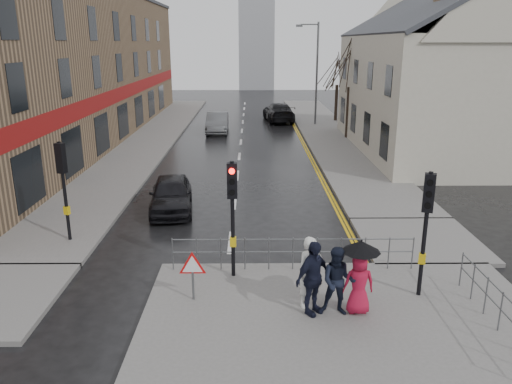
{
  "coord_description": "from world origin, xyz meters",
  "views": [
    {
      "loc": [
        0.73,
        -12.96,
        6.63
      ],
      "look_at": [
        0.89,
        3.58,
        1.64
      ],
      "focal_mm": 35.0,
      "sensor_mm": 36.0,
      "label": 1
    }
  ],
  "objects_px": {
    "pedestrian_a": "(311,273)",
    "pedestrian_with_umbrella": "(359,273)",
    "pedestrian_d": "(313,278)",
    "pedestrian_b": "(338,281)",
    "car_mid": "(217,123)",
    "car_parked": "(171,194)"
  },
  "relations": [
    {
      "from": "pedestrian_a",
      "to": "pedestrian_d",
      "type": "distance_m",
      "value": 0.34
    },
    {
      "from": "car_mid",
      "to": "pedestrian_a",
      "type": "bearing_deg",
      "value": -81.93
    },
    {
      "from": "pedestrian_a",
      "to": "pedestrian_b",
      "type": "relative_size",
      "value": 1.07
    },
    {
      "from": "pedestrian_with_umbrella",
      "to": "pedestrian_b",
      "type": "bearing_deg",
      "value": -173.05
    },
    {
      "from": "car_mid",
      "to": "car_parked",
      "type": "bearing_deg",
      "value": -92.82
    },
    {
      "from": "car_parked",
      "to": "car_mid",
      "type": "bearing_deg",
      "value": 81.23
    },
    {
      "from": "pedestrian_b",
      "to": "pedestrian_a",
      "type": "bearing_deg",
      "value": 159.71
    },
    {
      "from": "pedestrian_with_umbrella",
      "to": "pedestrian_d",
      "type": "xyz_separation_m",
      "value": [
        -1.14,
        -0.03,
        -0.13
      ]
    },
    {
      "from": "pedestrian_a",
      "to": "pedestrian_with_umbrella",
      "type": "distance_m",
      "value": 1.2
    },
    {
      "from": "pedestrian_a",
      "to": "car_parked",
      "type": "bearing_deg",
      "value": 105.54
    },
    {
      "from": "pedestrian_with_umbrella",
      "to": "pedestrian_d",
      "type": "relative_size",
      "value": 1.01
    },
    {
      "from": "pedestrian_a",
      "to": "pedestrian_with_umbrella",
      "type": "height_order",
      "value": "pedestrian_with_umbrella"
    },
    {
      "from": "pedestrian_with_umbrella",
      "to": "car_mid",
      "type": "distance_m",
      "value": 27.23
    },
    {
      "from": "pedestrian_with_umbrella",
      "to": "car_parked",
      "type": "distance_m",
      "value": 10.22
    },
    {
      "from": "pedestrian_a",
      "to": "pedestrian_with_umbrella",
      "type": "relative_size",
      "value": 0.97
    },
    {
      "from": "pedestrian_d",
      "to": "pedestrian_b",
      "type": "bearing_deg",
      "value": -43.96
    },
    {
      "from": "pedestrian_b",
      "to": "car_mid",
      "type": "distance_m",
      "value": 27.2
    },
    {
      "from": "pedestrian_with_umbrella",
      "to": "car_parked",
      "type": "xyz_separation_m",
      "value": [
        -5.91,
        8.33,
        -0.52
      ]
    },
    {
      "from": "pedestrian_with_umbrella",
      "to": "car_parked",
      "type": "bearing_deg",
      "value": 125.35
    },
    {
      "from": "pedestrian_a",
      "to": "car_parked",
      "type": "xyz_separation_m",
      "value": [
        -4.75,
        8.02,
        -0.37
      ]
    },
    {
      "from": "pedestrian_b",
      "to": "car_parked",
      "type": "xyz_separation_m",
      "value": [
        -5.38,
        8.39,
        -0.32
      ]
    },
    {
      "from": "pedestrian_d",
      "to": "car_mid",
      "type": "height_order",
      "value": "pedestrian_d"
    }
  ]
}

